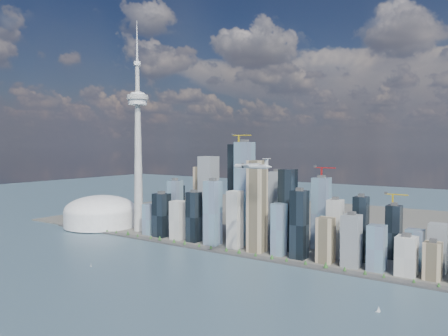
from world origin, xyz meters
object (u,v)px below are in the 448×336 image
Objects in this scene: needle_tower at (138,143)px; sailboat_west at (91,265)px; sailboat_east at (378,310)px; airplane at (252,166)px; dome_stadium at (101,213)px.

needle_tower reaches higher than sailboat_west.
sailboat_east reaches higher than sailboat_west.
sailboat_west is at bearing -151.20° from airplane.
sailboat_east is (818.81, -202.45, -36.40)m from dome_stadium.
needle_tower is 6.94× the size of airplane.
airplane reaches higher than dome_stadium.
sailboat_west is 518.35m from sailboat_east.
sailboat_east is at bearing -19.62° from airplane.
dome_stadium is 23.10× the size of sailboat_west.
airplane is at bearing 153.91° from sailboat_east.
dome_stadium is 21.14× the size of sailboat_east.
needle_tower is 241.40m from dome_stadium.
needle_tower is at bearing 160.77° from airplane.
dome_stadium is 844.25m from sailboat_east.
needle_tower is 748.41m from sailboat_east.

